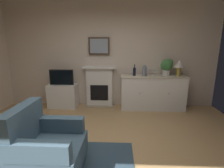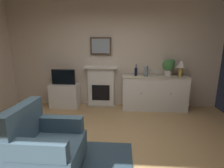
# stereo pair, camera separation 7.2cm
# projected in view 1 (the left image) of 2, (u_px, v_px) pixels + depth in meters

# --- Properties ---
(ground_plane) EXTENTS (5.71, 4.84, 0.10)m
(ground_plane) POSITION_uv_depth(u_px,v_px,m) (100.00, 161.00, 2.51)
(ground_plane) COLOR tan
(ground_plane) RESTS_ON ground
(wall_rear) EXTENTS (5.71, 0.06, 2.85)m
(wall_rear) POSITION_uv_depth(u_px,v_px,m) (109.00, 54.00, 4.50)
(wall_rear) COLOR beige
(wall_rear) RESTS_ON ground_plane
(fireplace_unit) EXTENTS (0.87, 0.30, 1.10)m
(fireplace_unit) POSITION_uv_depth(u_px,v_px,m) (99.00, 86.00, 4.59)
(fireplace_unit) COLOR white
(fireplace_unit) RESTS_ON ground_plane
(framed_picture) EXTENTS (0.55, 0.04, 0.45)m
(framed_picture) POSITION_uv_depth(u_px,v_px,m) (99.00, 46.00, 4.39)
(framed_picture) COLOR #473323
(sideboard_cabinet) EXTENTS (1.66, 0.49, 0.88)m
(sideboard_cabinet) POSITION_uv_depth(u_px,v_px,m) (153.00, 92.00, 4.38)
(sideboard_cabinet) COLOR white
(sideboard_cabinet) RESTS_ON ground_plane
(table_lamp) EXTENTS (0.26, 0.26, 0.40)m
(table_lamp) POSITION_uv_depth(u_px,v_px,m) (179.00, 65.00, 4.19)
(table_lamp) COLOR #B79338
(table_lamp) RESTS_ON sideboard_cabinet
(wine_bottle) EXTENTS (0.08, 0.08, 0.29)m
(wine_bottle) POSITION_uv_depth(u_px,v_px,m) (134.00, 71.00, 4.28)
(wine_bottle) COLOR black
(wine_bottle) RESTS_ON sideboard_cabinet
(wine_glass_left) EXTENTS (0.07, 0.07, 0.16)m
(wine_glass_left) POSITION_uv_depth(u_px,v_px,m) (150.00, 71.00, 4.27)
(wine_glass_left) COLOR silver
(wine_glass_left) RESTS_ON sideboard_cabinet
(wine_glass_center) EXTENTS (0.07, 0.07, 0.16)m
(wine_glass_center) POSITION_uv_depth(u_px,v_px,m) (155.00, 71.00, 4.23)
(wine_glass_center) COLOR silver
(wine_glass_center) RESTS_ON sideboard_cabinet
(vase_decorative) EXTENTS (0.11, 0.11, 0.28)m
(vase_decorative) POSITION_uv_depth(u_px,v_px,m) (144.00, 71.00, 4.21)
(vase_decorative) COLOR slate
(vase_decorative) RESTS_ON sideboard_cabinet
(tv_cabinet) EXTENTS (0.75, 0.42, 0.63)m
(tv_cabinet) POSITION_uv_depth(u_px,v_px,m) (63.00, 96.00, 4.52)
(tv_cabinet) COLOR white
(tv_cabinet) RESTS_ON ground_plane
(tv_set) EXTENTS (0.62, 0.07, 0.40)m
(tv_set) POSITION_uv_depth(u_px,v_px,m) (62.00, 77.00, 4.39)
(tv_set) COLOR black
(tv_set) RESTS_ON tv_cabinet
(potted_plant_small) EXTENTS (0.30, 0.30, 0.43)m
(potted_plant_small) POSITION_uv_depth(u_px,v_px,m) (167.00, 66.00, 4.25)
(potted_plant_small) COLOR beige
(potted_plant_small) RESTS_ON sideboard_cabinet
(armchair) EXTENTS (0.81, 0.78, 0.92)m
(armchair) POSITION_uv_depth(u_px,v_px,m) (46.00, 146.00, 2.14)
(armchair) COLOR #3F596B
(armchair) RESTS_ON ground_plane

